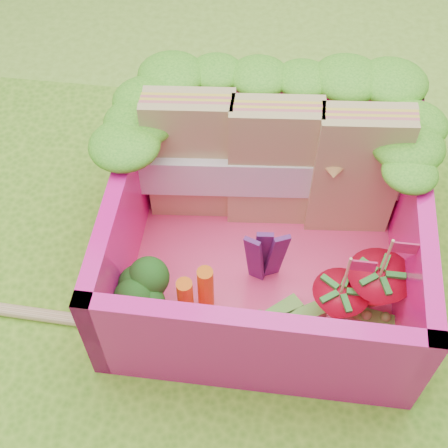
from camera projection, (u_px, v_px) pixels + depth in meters
name	position (u px, v px, depth m)	size (l,w,h in m)	color
ground	(179.00, 288.00, 2.88)	(14.00, 14.00, 0.00)	#77B031
placemat	(179.00, 286.00, 2.87)	(2.60, 2.60, 0.03)	#5DA024
bento_floor	(264.00, 257.00, 2.92)	(1.30, 1.30, 0.05)	#FF417C
bento_box	(266.00, 225.00, 2.72)	(1.30, 1.30, 0.55)	#FF1595
lettuce_ruffle	(279.00, 100.00, 2.72)	(1.43, 0.77, 0.11)	#298F1A
sandwich_stack	(274.00, 165.00, 2.78)	(1.25, 0.28, 0.68)	tan
broccoli	(141.00, 287.00, 2.59)	(0.30, 0.30, 0.25)	#5D8C44
carrot_sticks	(196.00, 294.00, 2.63)	(0.15, 0.13, 0.26)	#F85B14
purple_wedges	(265.00, 256.00, 2.66)	(0.16, 0.07, 0.38)	#4E195A
strawberry_left	(337.00, 305.00, 2.59)	(0.23, 0.23, 0.47)	red
strawberry_right	(374.00, 291.00, 2.62)	(0.27, 0.27, 0.51)	red
snap_peas	(327.00, 309.00, 2.70)	(0.76, 0.53, 0.05)	#66C43D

